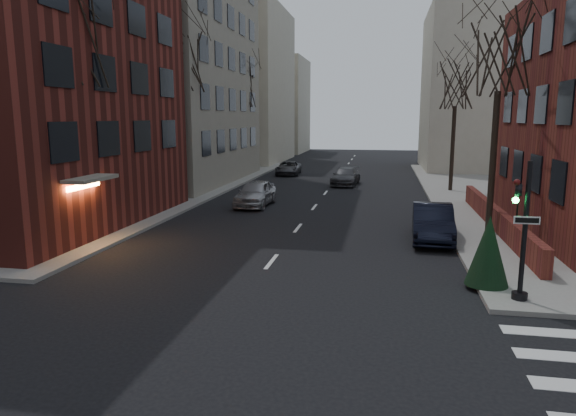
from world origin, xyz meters
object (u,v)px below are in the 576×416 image
object	(u,v)px
parked_sedan	(432,223)
sandwich_board	(492,218)
tree_right_a	(500,53)
car_lane_gray	(346,176)
traffic_signal	(522,240)
tree_right_b	(456,84)
tree_left_b	(183,60)
car_lane_silver	(255,193)
evergreen_shrub	(488,250)
streetlamp_far	(255,129)
car_lane_far	(289,168)
tree_left_c	(242,87)
streetlamp_near	(170,136)
tree_left_a	(73,40)

from	to	relation	value
parked_sedan	sandwich_board	world-z (taller)	parked_sedan
tree_right_a	car_lane_gray	distance (m)	19.78
traffic_signal	tree_right_b	bearing A→B (deg)	87.85
tree_left_b	car_lane_silver	bearing A→B (deg)	-22.96
parked_sedan	evergreen_shrub	distance (m)	6.52
traffic_signal	streetlamp_far	distance (m)	36.81
tree_left_b	car_lane_far	size ratio (longest dim) A/B	2.36
tree_right_a	traffic_signal	bearing A→B (deg)	-95.47
tree_left_c	evergreen_shrub	size ratio (longest dim) A/B	4.40
tree_right_a	tree_right_b	xyz separation A→B (m)	(0.00, 14.00, -0.44)
traffic_signal	streetlamp_far	xyz separation A→B (m)	(-16.14, 33.01, 2.33)
tree_left_c	parked_sedan	xyz separation A→B (m)	(15.00, -23.39, -7.24)
sandwich_board	evergreen_shrub	distance (m)	9.45
car_lane_gray	sandwich_board	distance (m)	17.29
tree_left_c	tree_right_a	xyz separation A→B (m)	(17.60, -22.00, 0.00)
tree_left_b	parked_sedan	bearing A→B (deg)	-32.05
car_lane_gray	car_lane_silver	bearing A→B (deg)	-108.51
tree_right_a	streetlamp_near	bearing A→B (deg)	166.76
tree_left_b	sandwich_board	xyz separation A→B (m)	(18.04, -6.58, -8.37)
streetlamp_far	parked_sedan	world-z (taller)	streetlamp_far
sandwich_board	tree_left_b	bearing A→B (deg)	171.92
sandwich_board	tree_left_a	bearing A→B (deg)	-151.32
car_lane_far	evergreen_shrub	xyz separation A→B (m)	(12.04, -30.86, 0.62)
traffic_signal	streetlamp_near	xyz separation A→B (m)	(-16.14, 13.01, 2.33)
parked_sedan	car_lane_far	xyz separation A→B (m)	(-10.94, 24.45, -0.16)
parked_sedan	tree_right_a	bearing A→B (deg)	30.36
car_lane_silver	traffic_signal	bearing A→B (deg)	-51.19
streetlamp_near	tree_left_b	bearing A→B (deg)	98.53
car_lane_gray	sandwich_board	bearing A→B (deg)	-57.14
parked_sedan	streetlamp_far	bearing A→B (deg)	121.79
tree_right_a	tree_left_c	bearing A→B (deg)	128.66
streetlamp_far	evergreen_shrub	distance (m)	35.50
tree_left_a	streetlamp_far	xyz separation A→B (m)	(0.60, 28.00, -4.23)
tree_left_c	parked_sedan	bearing A→B (deg)	-57.33
parked_sedan	car_lane_silver	distance (m)	12.13
tree_left_b	car_lane_gray	bearing A→B (deg)	41.24
traffic_signal	evergreen_shrub	xyz separation A→B (m)	(-0.64, 1.20, -0.65)
tree_right_a	evergreen_shrub	xyz separation A→B (m)	(-1.50, -7.80, -6.77)
tree_right_b	sandwich_board	size ratio (longest dim) A/B	11.54
tree_left_a	streetlamp_near	world-z (taller)	tree_left_a
traffic_signal	tree_left_c	distance (m)	35.76
tree_left_a	car_lane_far	bearing A→B (deg)	81.47
tree_left_b	parked_sedan	size ratio (longest dim) A/B	2.24
streetlamp_near	car_lane_silver	bearing A→B (deg)	21.18
car_lane_gray	sandwich_board	size ratio (longest dim) A/B	5.88
tree_right_b	car_lane_silver	world-z (taller)	tree_right_b
tree_left_a	car_lane_silver	distance (m)	13.50
streetlamp_near	parked_sedan	bearing A→B (deg)	-20.52
tree_right_a	streetlamp_far	distance (m)	29.65
traffic_signal	streetlamp_near	world-z (taller)	streetlamp_near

